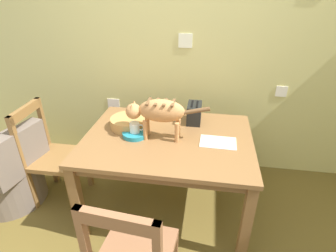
{
  "coord_description": "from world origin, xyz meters",
  "views": [
    {
      "loc": [
        0.29,
        -0.94,
        1.84
      ],
      "look_at": [
        0.0,
        0.89,
        0.84
      ],
      "focal_mm": 28.6,
      "sensor_mm": 36.0,
      "label": 1
    }
  ],
  "objects_px": {
    "coffee_mug": "(135,127)",
    "magazine": "(218,142)",
    "book_stack": "(133,119)",
    "wicker_basket": "(129,122)",
    "dining_table": "(168,146)",
    "wooden_chair_far": "(52,156)",
    "saucer_bowl": "(135,134)",
    "toaster": "(194,113)",
    "wicker_armchair": "(10,177)",
    "cat": "(158,112)"
  },
  "relations": [
    {
      "from": "toaster",
      "to": "saucer_bowl",
      "type": "bearing_deg",
      "value": -144.52
    },
    {
      "from": "book_stack",
      "to": "wicker_basket",
      "type": "distance_m",
      "value": 0.12
    },
    {
      "from": "magazine",
      "to": "wooden_chair_far",
      "type": "bearing_deg",
      "value": -178.35
    },
    {
      "from": "magazine",
      "to": "dining_table",
      "type": "bearing_deg",
      "value": 178.06
    },
    {
      "from": "saucer_bowl",
      "to": "wooden_chair_far",
      "type": "xyz_separation_m",
      "value": [
        -0.79,
        -0.0,
        -0.3
      ]
    },
    {
      "from": "wicker_armchair",
      "to": "cat",
      "type": "bearing_deg",
      "value": -73.75
    },
    {
      "from": "saucer_bowl",
      "to": "wooden_chair_far",
      "type": "bearing_deg",
      "value": -179.78
    },
    {
      "from": "cat",
      "to": "wooden_chair_far",
      "type": "distance_m",
      "value": 1.1
    },
    {
      "from": "saucer_bowl",
      "to": "magazine",
      "type": "height_order",
      "value": "saucer_bowl"
    },
    {
      "from": "magazine",
      "to": "wicker_armchair",
      "type": "height_order",
      "value": "wicker_armchair"
    },
    {
      "from": "magazine",
      "to": "toaster",
      "type": "xyz_separation_m",
      "value": [
        -0.21,
        0.32,
        0.08
      ]
    },
    {
      "from": "wicker_basket",
      "to": "toaster",
      "type": "relative_size",
      "value": 1.54
    },
    {
      "from": "cat",
      "to": "wooden_chair_far",
      "type": "xyz_separation_m",
      "value": [
        -0.98,
        -0.0,
        -0.51
      ]
    },
    {
      "from": "dining_table",
      "to": "coffee_mug",
      "type": "xyz_separation_m",
      "value": [
        -0.26,
        -0.02,
        0.16
      ]
    },
    {
      "from": "magazine",
      "to": "wicker_basket",
      "type": "xyz_separation_m",
      "value": [
        -0.76,
        0.14,
        0.04
      ]
    },
    {
      "from": "book_stack",
      "to": "wooden_chair_far",
      "type": "bearing_deg",
      "value": -159.94
    },
    {
      "from": "dining_table",
      "to": "book_stack",
      "type": "height_order",
      "value": "book_stack"
    },
    {
      "from": "saucer_bowl",
      "to": "coffee_mug",
      "type": "bearing_deg",
      "value": 0.0
    },
    {
      "from": "saucer_bowl",
      "to": "wicker_armchair",
      "type": "distance_m",
      "value": 1.28
    },
    {
      "from": "saucer_bowl",
      "to": "wooden_chair_far",
      "type": "distance_m",
      "value": 0.84
    },
    {
      "from": "magazine",
      "to": "toaster",
      "type": "bearing_deg",
      "value": 124.71
    },
    {
      "from": "saucer_bowl",
      "to": "toaster",
      "type": "height_order",
      "value": "toaster"
    },
    {
      "from": "magazine",
      "to": "toaster",
      "type": "relative_size",
      "value": 1.39
    },
    {
      "from": "dining_table",
      "to": "book_stack",
      "type": "xyz_separation_m",
      "value": [
        -0.35,
        0.23,
        0.1
      ]
    },
    {
      "from": "toaster",
      "to": "wicker_armchair",
      "type": "height_order",
      "value": "toaster"
    },
    {
      "from": "cat",
      "to": "magazine",
      "type": "height_order",
      "value": "cat"
    },
    {
      "from": "magazine",
      "to": "book_stack",
      "type": "relative_size",
      "value": 1.71
    },
    {
      "from": "cat",
      "to": "magazine",
      "type": "distance_m",
      "value": 0.52
    },
    {
      "from": "saucer_bowl",
      "to": "coffee_mug",
      "type": "height_order",
      "value": "coffee_mug"
    },
    {
      "from": "dining_table",
      "to": "wicker_armchair",
      "type": "bearing_deg",
      "value": -173.98
    },
    {
      "from": "wicker_basket",
      "to": "wicker_armchair",
      "type": "relative_size",
      "value": 0.39
    },
    {
      "from": "coffee_mug",
      "to": "cat",
      "type": "bearing_deg",
      "value": 0.62
    },
    {
      "from": "cat",
      "to": "wooden_chair_far",
      "type": "bearing_deg",
      "value": 89.68
    },
    {
      "from": "dining_table",
      "to": "toaster",
      "type": "distance_m",
      "value": 0.39
    },
    {
      "from": "dining_table",
      "to": "saucer_bowl",
      "type": "xyz_separation_m",
      "value": [
        -0.27,
        -0.02,
        0.1
      ]
    },
    {
      "from": "coffee_mug",
      "to": "magazine",
      "type": "xyz_separation_m",
      "value": [
        0.66,
        -0.0,
        -0.07
      ]
    },
    {
      "from": "wicker_basket",
      "to": "wooden_chair_far",
      "type": "height_order",
      "value": "wooden_chair_far"
    },
    {
      "from": "saucer_bowl",
      "to": "coffee_mug",
      "type": "distance_m",
      "value": 0.06
    },
    {
      "from": "saucer_bowl",
      "to": "toaster",
      "type": "bearing_deg",
      "value": 35.48
    },
    {
      "from": "dining_table",
      "to": "wooden_chair_far",
      "type": "distance_m",
      "value": 1.07
    },
    {
      "from": "toaster",
      "to": "wooden_chair_far",
      "type": "relative_size",
      "value": 0.21
    },
    {
      "from": "book_stack",
      "to": "wicker_basket",
      "type": "relative_size",
      "value": 0.53
    },
    {
      "from": "wicker_basket",
      "to": "wicker_armchair",
      "type": "bearing_deg",
      "value": -166.04
    },
    {
      "from": "cat",
      "to": "wicker_armchair",
      "type": "relative_size",
      "value": 0.83
    },
    {
      "from": "saucer_bowl",
      "to": "wicker_basket",
      "type": "bearing_deg",
      "value": 123.47
    },
    {
      "from": "wooden_chair_far",
      "to": "wicker_armchair",
      "type": "xyz_separation_m",
      "value": [
        -0.39,
        -0.13,
        -0.18
      ]
    },
    {
      "from": "dining_table",
      "to": "book_stack",
      "type": "bearing_deg",
      "value": 146.82
    },
    {
      "from": "dining_table",
      "to": "saucer_bowl",
      "type": "height_order",
      "value": "saucer_bowl"
    },
    {
      "from": "book_stack",
      "to": "wooden_chair_far",
      "type": "xyz_separation_m",
      "value": [
        -0.7,
        -0.26,
        -0.3
      ]
    },
    {
      "from": "dining_table",
      "to": "wicker_armchair",
      "type": "height_order",
      "value": "wicker_armchair"
    }
  ]
}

